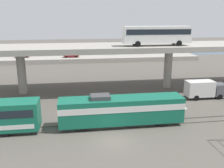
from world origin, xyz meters
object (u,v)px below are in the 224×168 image
object	(u,v)px
parked_car_1	(22,55)
train_locomotive	(127,109)
parked_car_0	(71,55)
parked_car_2	(137,51)
parked_car_3	(111,52)
transit_bus_on_overpass	(157,34)
service_truck_west	(204,89)

from	to	relation	value
parked_car_1	train_locomotive	bearing A→B (deg)	-65.64
train_locomotive	parked_car_0	bearing A→B (deg)	99.02
parked_car_2	parked_car_3	world-z (taller)	same
parked_car_0	parked_car_1	distance (m)	15.06
transit_bus_on_overpass	parked_car_1	size ratio (longest dim) A/B	2.94
train_locomotive	parked_car_1	xyz separation A→B (m)	(-22.54, 49.78, -0.09)
parked_car_0	parked_car_1	xyz separation A→B (m)	(-14.94, 1.91, -0.00)
service_truck_west	parked_car_3	world-z (taller)	service_truck_west
train_locomotive	transit_bus_on_overpass	distance (m)	18.13
parked_car_0	parked_car_1	size ratio (longest dim) A/B	1.14
train_locomotive	service_truck_west	world-z (taller)	train_locomotive
parked_car_0	parked_car_2	size ratio (longest dim) A/B	1.15
transit_bus_on_overpass	service_truck_west	world-z (taller)	transit_bus_on_overpass
transit_bus_on_overpass	parked_car_2	distance (m)	40.21
parked_car_3	service_truck_west	bearing A→B (deg)	102.76
service_truck_west	parked_car_0	size ratio (longest dim) A/B	1.46
service_truck_west	parked_car_1	world-z (taller)	service_truck_west
parked_car_3	parked_car_1	bearing A→B (deg)	5.27
transit_bus_on_overpass	parked_car_3	size ratio (longest dim) A/B	2.67
parked_car_0	parked_car_2	world-z (taller)	same
transit_bus_on_overpass	parked_car_2	size ratio (longest dim) A/B	2.98
transit_bus_on_overpass	parked_car_0	size ratio (longest dim) A/B	2.58
parked_car_2	transit_bus_on_overpass	bearing A→B (deg)	-99.00
parked_car_0	parked_car_2	bearing A→B (deg)	-167.34
parked_car_2	parked_car_3	bearing A→B (deg)	-177.25
service_truck_west	parked_car_2	distance (m)	44.07
transit_bus_on_overpass	parked_car_1	world-z (taller)	transit_bus_on_overpass
train_locomotive	parked_car_3	xyz separation A→B (m)	(5.28, 52.35, -0.09)
transit_bus_on_overpass	parked_car_3	bearing A→B (deg)	94.16
parked_car_1	parked_car_3	bearing A→B (deg)	5.27
parked_car_0	parked_car_2	distance (m)	22.36
train_locomotive	service_truck_west	size ratio (longest dim) A/B	2.46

